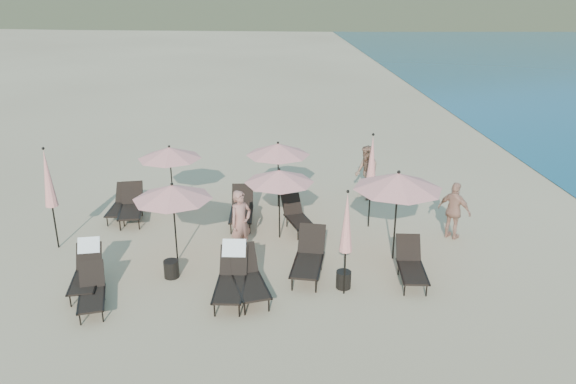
{
  "coord_description": "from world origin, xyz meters",
  "views": [
    {
      "loc": [
        -0.46,
        -11.7,
        6.8
      ],
      "look_at": [
        0.26,
        3.5,
        1.1
      ],
      "focal_mm": 35.0,
      "sensor_mm": 36.0,
      "label": 1
    }
  ],
  "objects_px": {
    "umbrella_open_0": "(172,192)",
    "side_table_1": "(344,280)",
    "lounger_4": "(309,257)",
    "umbrella_open_2": "(398,181)",
    "lounger_8": "(242,208)",
    "lounger_0": "(87,269)",
    "lounger_3": "(232,275)",
    "umbrella_open_3": "(170,153)",
    "lounger_1": "(92,291)",
    "lounger_2": "(248,277)",
    "beachgoer_c": "(454,211)",
    "lounger_7": "(131,205)",
    "umbrella_closed_1": "(372,163)",
    "umbrella_open_4": "(278,149)",
    "side_table_0": "(171,269)",
    "lounger_5": "(411,264)",
    "umbrella_closed_0": "(347,223)",
    "umbrella_open_1": "(279,176)",
    "lounger_9": "(297,216)",
    "umbrella_closed_2": "(48,179)",
    "beachgoer_b": "(366,173)",
    "lounger_6": "(122,204)",
    "beachgoer_a": "(241,223)"
  },
  "relations": [
    {
      "from": "lounger_6",
      "to": "lounger_9",
      "type": "xyz_separation_m",
      "value": [
        5.33,
        -1.16,
        -0.01
      ]
    },
    {
      "from": "lounger_9",
      "to": "lounger_7",
      "type": "bearing_deg",
      "value": 152.85
    },
    {
      "from": "lounger_4",
      "to": "lounger_6",
      "type": "xyz_separation_m",
      "value": [
        -5.44,
        3.9,
        -0.06
      ]
    },
    {
      "from": "lounger_5",
      "to": "umbrella_closed_0",
      "type": "height_order",
      "value": "umbrella_closed_0"
    },
    {
      "from": "lounger_8",
      "to": "lounger_0",
      "type": "bearing_deg",
      "value": -132.37
    },
    {
      "from": "lounger_5",
      "to": "beachgoer_b",
      "type": "height_order",
      "value": "beachgoer_b"
    },
    {
      "from": "umbrella_open_2",
      "to": "umbrella_open_4",
      "type": "relative_size",
      "value": 1.12
    },
    {
      "from": "umbrella_open_0",
      "to": "side_table_1",
      "type": "xyz_separation_m",
      "value": [
        4.12,
        -1.57,
        -1.7
      ]
    },
    {
      "from": "lounger_1",
      "to": "side_table_1",
      "type": "relative_size",
      "value": 3.68
    },
    {
      "from": "lounger_3",
      "to": "beachgoer_a",
      "type": "height_order",
      "value": "beachgoer_a"
    },
    {
      "from": "lounger_1",
      "to": "beachgoer_a",
      "type": "xyz_separation_m",
      "value": [
        3.23,
        2.5,
        0.49
      ]
    },
    {
      "from": "umbrella_open_0",
      "to": "lounger_8",
      "type": "bearing_deg",
      "value": 56.01
    },
    {
      "from": "umbrella_open_4",
      "to": "beachgoer_c",
      "type": "relative_size",
      "value": 1.31
    },
    {
      "from": "lounger_1",
      "to": "lounger_7",
      "type": "height_order",
      "value": "lounger_7"
    },
    {
      "from": "umbrella_closed_1",
      "to": "side_table_1",
      "type": "xyz_separation_m",
      "value": [
        -1.24,
        -3.51,
        -1.77
      ]
    },
    {
      "from": "umbrella_open_0",
      "to": "umbrella_open_3",
      "type": "distance_m",
      "value": 3.61
    },
    {
      "from": "lounger_3",
      "to": "umbrella_open_3",
      "type": "height_order",
      "value": "umbrella_open_3"
    },
    {
      "from": "lounger_5",
      "to": "lounger_7",
      "type": "distance_m",
      "value": 8.58
    },
    {
      "from": "lounger_1",
      "to": "umbrella_open_4",
      "type": "distance_m",
      "value": 7.39
    },
    {
      "from": "lounger_3",
      "to": "umbrella_closed_0",
      "type": "distance_m",
      "value": 2.89
    },
    {
      "from": "lounger_1",
      "to": "lounger_6",
      "type": "height_order",
      "value": "lounger_6"
    },
    {
      "from": "umbrella_open_3",
      "to": "umbrella_open_4",
      "type": "xyz_separation_m",
      "value": [
        3.35,
        0.1,
        0.04
      ]
    },
    {
      "from": "lounger_7",
      "to": "umbrella_closed_2",
      "type": "relative_size",
      "value": 0.63
    },
    {
      "from": "umbrella_open_3",
      "to": "umbrella_closed_2",
      "type": "bearing_deg",
      "value": -136.44
    },
    {
      "from": "lounger_0",
      "to": "umbrella_closed_1",
      "type": "relative_size",
      "value": 0.59
    },
    {
      "from": "lounger_2",
      "to": "lounger_5",
      "type": "bearing_deg",
      "value": -6.32
    },
    {
      "from": "lounger_4",
      "to": "umbrella_closed_1",
      "type": "distance_m",
      "value": 3.78
    },
    {
      "from": "lounger_7",
      "to": "side_table_0",
      "type": "height_order",
      "value": "lounger_7"
    },
    {
      "from": "lounger_2",
      "to": "beachgoer_c",
      "type": "relative_size",
      "value": 1.11
    },
    {
      "from": "umbrella_open_0",
      "to": "lounger_4",
      "type": "bearing_deg",
      "value": -14.73
    },
    {
      "from": "umbrella_open_1",
      "to": "umbrella_open_2",
      "type": "xyz_separation_m",
      "value": [
        2.92,
        -1.44,
        0.32
      ]
    },
    {
      "from": "lounger_1",
      "to": "umbrella_open_1",
      "type": "xyz_separation_m",
      "value": [
        4.27,
        3.44,
        1.44
      ]
    },
    {
      "from": "umbrella_open_3",
      "to": "beachgoer_a",
      "type": "height_order",
      "value": "umbrella_open_3"
    },
    {
      "from": "lounger_5",
      "to": "umbrella_open_0",
      "type": "relative_size",
      "value": 0.76
    },
    {
      "from": "lounger_7",
      "to": "lounger_9",
      "type": "bearing_deg",
      "value": -17.28
    },
    {
      "from": "lounger_7",
      "to": "umbrella_closed_1",
      "type": "bearing_deg",
      "value": -13.5
    },
    {
      "from": "lounger_1",
      "to": "side_table_1",
      "type": "height_order",
      "value": "lounger_1"
    },
    {
      "from": "lounger_9",
      "to": "lounger_4",
      "type": "bearing_deg",
      "value": -104.14
    },
    {
      "from": "lounger_0",
      "to": "side_table_0",
      "type": "xyz_separation_m",
      "value": [
        1.9,
        0.4,
        -0.27
      ]
    },
    {
      "from": "umbrella_open_2",
      "to": "umbrella_open_4",
      "type": "distance_m",
      "value": 4.78
    },
    {
      "from": "lounger_3",
      "to": "umbrella_open_1",
      "type": "relative_size",
      "value": 0.87
    },
    {
      "from": "lounger_2",
      "to": "beachgoer_b",
      "type": "relative_size",
      "value": 1.02
    },
    {
      "from": "lounger_4",
      "to": "umbrella_open_2",
      "type": "height_order",
      "value": "umbrella_open_2"
    },
    {
      "from": "umbrella_open_4",
      "to": "beachgoer_c",
      "type": "height_order",
      "value": "umbrella_open_4"
    },
    {
      "from": "lounger_6",
      "to": "beachgoer_b",
      "type": "xyz_separation_m",
      "value": [
        7.77,
        1.24,
        0.47
      ]
    },
    {
      "from": "umbrella_closed_0",
      "to": "beachgoer_c",
      "type": "height_order",
      "value": "umbrella_closed_0"
    },
    {
      "from": "lounger_3",
      "to": "umbrella_open_1",
      "type": "distance_m",
      "value": 3.55
    },
    {
      "from": "umbrella_open_4",
      "to": "side_table_0",
      "type": "distance_m",
      "value": 5.56
    },
    {
      "from": "umbrella_open_3",
      "to": "lounger_8",
      "type": "bearing_deg",
      "value": -28.09
    },
    {
      "from": "umbrella_closed_2",
      "to": "lounger_9",
      "type": "bearing_deg",
      "value": 7.91
    }
  ]
}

